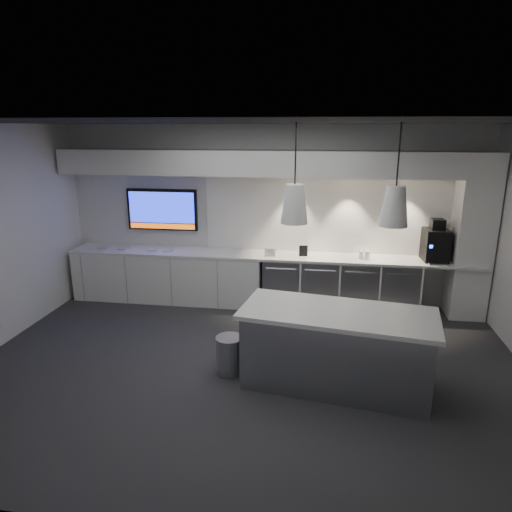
% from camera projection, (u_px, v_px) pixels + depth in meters
% --- Properties ---
extents(floor, '(7.00, 7.00, 0.00)m').
position_uv_depth(floor, '(247.00, 368.00, 5.80)').
color(floor, '#2D2D30').
rests_on(floor, ground).
extents(ceiling, '(7.00, 7.00, 0.00)m').
position_uv_depth(ceiling, '(245.00, 122.00, 4.98)').
color(ceiling, black).
rests_on(ceiling, wall_back).
extents(wall_back, '(7.00, 0.00, 7.00)m').
position_uv_depth(wall_back, '(270.00, 215.00, 7.77)').
color(wall_back, silver).
rests_on(wall_back, floor).
extents(wall_front, '(7.00, 0.00, 7.00)m').
position_uv_depth(wall_front, '(182.00, 354.00, 3.01)').
color(wall_front, silver).
rests_on(wall_front, floor).
extents(back_counter, '(6.80, 0.65, 0.04)m').
position_uv_depth(back_counter, '(268.00, 255.00, 7.63)').
color(back_counter, white).
rests_on(back_counter, left_base_cabinets).
extents(left_base_cabinets, '(3.30, 0.63, 0.86)m').
position_uv_depth(left_base_cabinets, '(169.00, 276.00, 8.00)').
color(left_base_cabinets, white).
rests_on(left_base_cabinets, floor).
extents(fridge_unit_a, '(0.60, 0.61, 0.85)m').
position_uv_depth(fridge_unit_a, '(282.00, 282.00, 7.72)').
color(fridge_unit_a, '#999BA1').
rests_on(fridge_unit_a, floor).
extents(fridge_unit_b, '(0.60, 0.61, 0.85)m').
position_uv_depth(fridge_unit_b, '(320.00, 284.00, 7.63)').
color(fridge_unit_b, '#999BA1').
rests_on(fridge_unit_b, floor).
extents(fridge_unit_c, '(0.60, 0.61, 0.85)m').
position_uv_depth(fridge_unit_c, '(358.00, 285.00, 7.54)').
color(fridge_unit_c, '#999BA1').
rests_on(fridge_unit_c, floor).
extents(fridge_unit_d, '(0.60, 0.61, 0.85)m').
position_uv_depth(fridge_unit_d, '(397.00, 287.00, 7.45)').
color(fridge_unit_d, '#999BA1').
rests_on(fridge_unit_d, floor).
extents(backsplash, '(4.60, 0.03, 1.30)m').
position_uv_depth(backsplash, '(342.00, 215.00, 7.57)').
color(backsplash, white).
rests_on(backsplash, wall_back).
extents(soffit, '(6.90, 0.60, 0.40)m').
position_uv_depth(soffit, '(269.00, 163.00, 7.24)').
color(soffit, white).
rests_on(soffit, wall_back).
extents(column, '(0.55, 0.55, 2.60)m').
position_uv_depth(column, '(472.00, 237.00, 7.09)').
color(column, white).
rests_on(column, floor).
extents(wall_tv, '(1.25, 0.07, 0.72)m').
position_uv_depth(wall_tv, '(162.00, 210.00, 7.97)').
color(wall_tv, black).
rests_on(wall_tv, wall_back).
extents(island, '(2.32, 1.26, 0.93)m').
position_uv_depth(island, '(336.00, 348.00, 5.30)').
color(island, '#999BA1').
rests_on(island, floor).
extents(bin, '(0.35, 0.35, 0.48)m').
position_uv_depth(bin, '(230.00, 355.00, 5.62)').
color(bin, '#999BA1').
rests_on(bin, floor).
extents(coffee_machine, '(0.39, 0.55, 0.67)m').
position_uv_depth(coffee_machine, '(435.00, 244.00, 7.20)').
color(coffee_machine, black).
rests_on(coffee_machine, back_counter).
extents(sign_black, '(0.14, 0.04, 0.18)m').
position_uv_depth(sign_black, '(303.00, 251.00, 7.49)').
color(sign_black, black).
rests_on(sign_black, back_counter).
extents(sign_white, '(0.18, 0.05, 0.14)m').
position_uv_depth(sign_white, '(270.00, 252.00, 7.47)').
color(sign_white, white).
rests_on(sign_white, back_counter).
extents(cup_cluster, '(0.16, 0.16, 0.14)m').
position_uv_depth(cup_cluster, '(364.00, 255.00, 7.35)').
color(cup_cluster, white).
rests_on(cup_cluster, back_counter).
extents(tray_a, '(0.17, 0.17, 0.02)m').
position_uv_depth(tray_a, '(104.00, 248.00, 7.99)').
color(tray_a, '#B7B7B7').
rests_on(tray_a, back_counter).
extents(tray_b, '(0.19, 0.19, 0.02)m').
position_uv_depth(tray_b, '(124.00, 248.00, 7.94)').
color(tray_b, '#B7B7B7').
rests_on(tray_b, back_counter).
extents(tray_c, '(0.19, 0.19, 0.02)m').
position_uv_depth(tray_c, '(153.00, 250.00, 7.85)').
color(tray_c, '#B7B7B7').
rests_on(tray_c, back_counter).
extents(tray_d, '(0.18, 0.18, 0.02)m').
position_uv_depth(tray_d, '(169.00, 250.00, 7.83)').
color(tray_d, '#B7B7B7').
rests_on(tray_d, back_counter).
extents(pendant_left, '(0.30, 0.30, 1.12)m').
position_uv_depth(pendant_left, '(294.00, 204.00, 4.91)').
color(pendant_left, white).
rests_on(pendant_left, ceiling).
extents(pendant_right, '(0.30, 0.30, 1.12)m').
position_uv_depth(pendant_right, '(395.00, 206.00, 4.76)').
color(pendant_right, white).
rests_on(pendant_right, ceiling).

